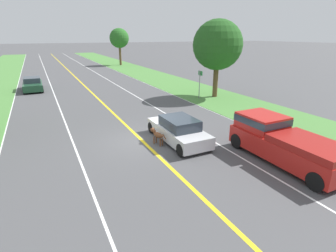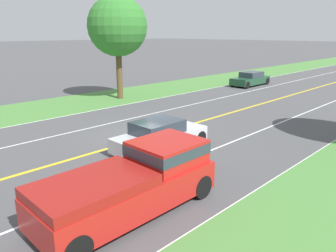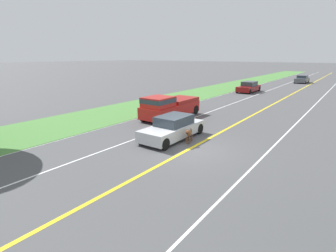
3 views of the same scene
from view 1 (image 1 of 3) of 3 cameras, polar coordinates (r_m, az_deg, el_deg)
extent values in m
plane|color=#4C4C4F|center=(14.68, -5.64, -3.21)|extent=(400.00, 400.00, 0.00)
cube|color=yellow|center=(14.68, -5.64, -3.20)|extent=(0.18, 160.00, 0.01)
cube|color=white|center=(18.17, 15.44, 0.64)|extent=(0.14, 160.00, 0.01)
cube|color=white|center=(16.14, 6.04, -1.09)|extent=(0.10, 160.00, 0.01)
cube|color=white|center=(13.96, -19.23, -5.46)|extent=(0.10, 160.00, 0.01)
cube|color=#4C843D|center=(20.23, 21.85, 1.84)|extent=(6.00, 160.00, 0.03)
cube|color=silver|center=(14.45, 2.16, -1.37)|extent=(1.78, 4.51, 0.64)
cube|color=#2D3842|center=(14.10, 2.53, 0.67)|extent=(1.53, 2.16, 0.55)
cylinder|color=black|center=(16.38, 1.57, 0.51)|extent=(0.22, 0.65, 0.65)
cylinder|color=black|center=(13.47, 8.87, -3.98)|extent=(0.22, 0.65, 0.65)
cylinder|color=black|center=(15.74, -3.59, -0.32)|extent=(0.22, 0.65, 0.65)
cylinder|color=black|center=(12.68, 2.89, -5.28)|extent=(0.22, 0.65, 0.65)
ellipsoid|color=brown|center=(13.94, -2.16, -1.97)|extent=(0.44, 0.75, 0.29)
cylinder|color=brown|center=(14.29, -2.58, -2.92)|extent=(0.08, 0.08, 0.40)
cylinder|color=brown|center=(13.95, -1.21, -3.47)|extent=(0.08, 0.08, 0.40)
cylinder|color=brown|center=(14.19, -3.06, -3.09)|extent=(0.08, 0.08, 0.40)
cylinder|color=brown|center=(13.85, -1.69, -3.65)|extent=(0.08, 0.08, 0.40)
cylinder|color=brown|center=(14.11, -2.99, -1.22)|extent=(0.20, 0.23, 0.19)
sphere|color=brown|center=(14.18, -3.34, -0.83)|extent=(0.31, 0.31, 0.24)
ellipsoid|color=#331E14|center=(14.30, -3.78, -0.73)|extent=(0.14, 0.14, 0.09)
cone|color=#55301C|center=(14.18, -3.11, -0.43)|extent=(0.10, 0.10, 0.11)
cone|color=#55301C|center=(14.09, -3.51, -0.56)|extent=(0.10, 0.10, 0.11)
cylinder|color=brown|center=(13.60, -0.83, -2.31)|extent=(0.13, 0.27, 0.27)
cube|color=red|center=(13.19, 24.32, -4.43)|extent=(2.07, 5.52, 0.88)
cube|color=red|center=(13.90, 19.80, 0.91)|extent=(1.82, 2.09, 0.75)
cube|color=#2D3842|center=(13.86, 19.85, 1.35)|extent=(1.84, 2.11, 0.33)
cube|color=maroon|center=(12.35, 28.75, -3.72)|extent=(2.03, 3.14, 0.31)
cylinder|color=black|center=(15.31, 20.19, -1.86)|extent=(0.22, 0.76, 0.76)
cylinder|color=black|center=(14.05, 14.78, -3.15)|extent=(0.22, 0.76, 0.76)
cylinder|color=black|center=(11.45, 29.54, -10.48)|extent=(0.22, 0.76, 0.76)
cube|color=#1E472D|center=(31.52, -27.34, 7.84)|extent=(1.82, 4.64, 0.65)
cube|color=#2D3842|center=(31.62, -27.50, 8.93)|extent=(1.57, 2.23, 0.52)
cylinder|color=black|center=(29.72, -28.85, 6.69)|extent=(0.22, 0.68, 0.68)
cylinder|color=black|center=(33.43, -28.72, 7.86)|extent=(0.22, 0.68, 0.68)
cylinder|color=black|center=(29.69, -25.69, 7.16)|extent=(0.22, 0.68, 0.68)
cylinder|color=black|center=(33.40, -25.90, 8.28)|extent=(0.22, 0.68, 0.68)
cylinder|color=brown|center=(25.24, 10.31, 9.94)|extent=(0.46, 0.46, 3.29)
sphere|color=#23561E|center=(24.95, 10.75, 16.96)|extent=(4.45, 4.45, 4.45)
cylinder|color=brown|center=(53.20, -10.36, 14.97)|extent=(0.43, 0.43, 3.84)
sphere|color=#286623|center=(53.08, -10.57, 18.30)|extent=(3.63, 3.63, 3.63)
cylinder|color=gray|center=(24.41, 6.86, 8.93)|extent=(0.08, 0.08, 2.56)
cube|color=#238438|center=(24.28, 7.07, 11.33)|extent=(0.03, 0.64, 0.40)
camera|label=2|loc=(16.76, 57.26, 9.03)|focal=35.00mm
camera|label=3|loc=(24.18, -32.31, 14.49)|focal=28.00mm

